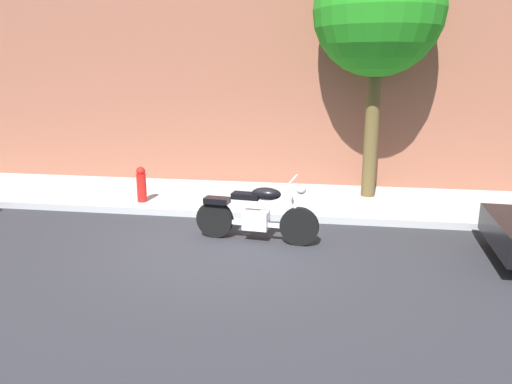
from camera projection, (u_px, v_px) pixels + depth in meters
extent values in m
plane|color=#28282D|center=(226.00, 249.00, 8.11)|extent=(60.00, 60.00, 0.00)
cube|color=#A2A2A2|center=(254.00, 199.00, 10.94)|extent=(20.71, 2.69, 0.14)
cube|color=brown|center=(265.00, 8.00, 11.40)|extent=(20.71, 0.50, 8.63)
cylinder|color=black|center=(299.00, 226.00, 8.22)|extent=(0.67, 0.19, 0.67)
cylinder|color=black|center=(215.00, 219.00, 8.61)|extent=(0.67, 0.19, 0.67)
cube|color=silver|center=(256.00, 220.00, 8.40)|extent=(0.47, 0.33, 0.32)
cube|color=silver|center=(256.00, 224.00, 8.42)|extent=(1.37, 0.24, 0.06)
ellipsoid|color=black|center=(266.00, 194.00, 8.24)|extent=(0.55, 0.32, 0.22)
cube|color=black|center=(246.00, 196.00, 8.34)|extent=(0.50, 0.29, 0.10)
cube|color=black|center=(217.00, 200.00, 8.51)|extent=(0.46, 0.29, 0.10)
cylinder|color=silver|center=(296.00, 210.00, 8.17)|extent=(0.28, 0.08, 0.58)
cylinder|color=silver|center=(293.00, 179.00, 8.05)|extent=(0.12, 0.70, 0.04)
sphere|color=silver|center=(301.00, 189.00, 8.05)|extent=(0.17, 0.17, 0.17)
cylinder|color=silver|center=(245.00, 222.00, 8.64)|extent=(0.81, 0.18, 0.09)
cylinder|color=brown|center=(372.00, 128.00, 10.56)|extent=(0.30, 0.30, 3.35)
sphere|color=#1F8119|center=(379.00, 10.00, 9.96)|extent=(2.71, 2.71, 2.71)
cylinder|color=red|center=(142.00, 191.00, 10.41)|extent=(0.20, 0.20, 0.75)
sphere|color=red|center=(141.00, 171.00, 10.30)|extent=(0.19, 0.19, 0.19)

